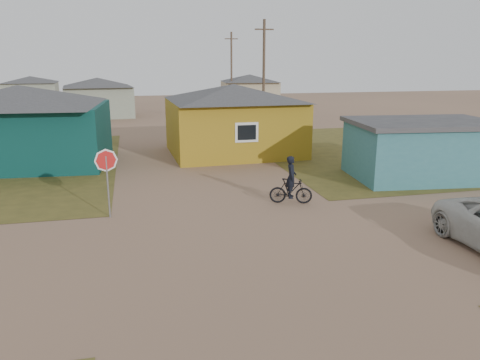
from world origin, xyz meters
name	(u,v)px	position (x,y,z in m)	size (l,w,h in m)	color
ground	(254,252)	(0.00, 0.00, 0.00)	(120.00, 120.00, 0.00)	#8C6850
grass_ne	(422,148)	(14.00, 13.00, 0.01)	(20.00, 18.00, 0.00)	brown
house_teal	(22,124)	(-8.50, 13.50, 2.05)	(8.93, 7.08, 4.00)	#08312D
house_yellow	(234,118)	(2.50, 14.00, 2.00)	(7.72, 6.76, 3.90)	olive
shed_turquoise	(422,149)	(9.50, 6.50, 1.31)	(6.71, 4.93, 2.60)	#38747B
house_pale_west	(98,97)	(-6.00, 34.00, 1.86)	(7.04, 6.15, 3.60)	gray
house_beige_east	(250,90)	(10.00, 40.00, 1.86)	(6.95, 6.05, 3.60)	tan
house_pale_north	(31,91)	(-14.00, 46.00, 1.75)	(6.28, 5.81, 3.40)	gray
utility_pole_near	(264,75)	(6.50, 22.00, 4.14)	(1.40, 0.20, 8.00)	#4F3D2F
utility_pole_far	(231,70)	(7.50, 38.00, 4.14)	(1.40, 0.20, 8.00)	#4F3D2F
stop_sign	(106,167)	(-4.02, 3.96, 1.75)	(0.77, 0.15, 2.37)	gray
cyclist	(291,186)	(2.50, 4.09, 0.65)	(1.65, 0.92, 1.79)	black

